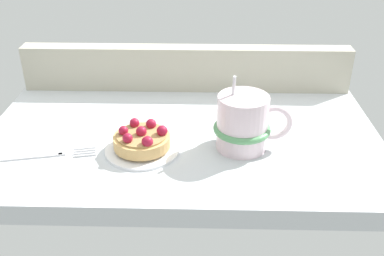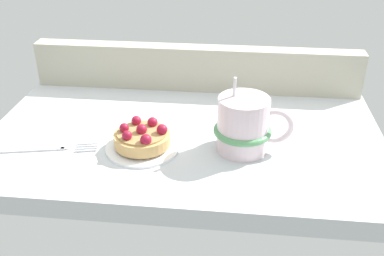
{
  "view_description": "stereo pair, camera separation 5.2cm",
  "coord_description": "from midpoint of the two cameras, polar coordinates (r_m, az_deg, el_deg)",
  "views": [
    {
      "loc": [
        3.49,
        -67.71,
        38.44
      ],
      "look_at": [
        1.84,
        -5.41,
        3.88
      ],
      "focal_mm": 42.0,
      "sensor_mm": 36.0,
      "label": 1
    },
    {
      "loc": [
        8.66,
        -67.36,
        38.44
      ],
      "look_at": [
        1.84,
        -5.41,
        3.88
      ],
      "focal_mm": 42.0,
      "sensor_mm": 36.0,
      "label": 2
    }
  ],
  "objects": [
    {
      "name": "dessert_fork",
      "position": [
        0.76,
        -20.5,
        -3.31
      ],
      "size": [
        17.47,
        5.18,
        0.6
      ],
      "color": "silver",
      "rests_on": "ground_plane"
    },
    {
      "name": "coffee_mug",
      "position": [
        0.72,
        4.53,
        0.56
      ],
      "size": [
        12.63,
        9.28,
        12.44
      ],
      "color": "silver",
      "rests_on": "ground_plane"
    },
    {
      "name": "window_rail_back",
      "position": [
        0.93,
        -2.36,
        7.59
      ],
      "size": [
        66.55,
        3.89,
        9.06
      ],
      "primitive_type": "cube",
      "color": "#B2AD99",
      "rests_on": "ground_plane"
    },
    {
      "name": "dessert_plate",
      "position": [
        0.73,
        -8.34,
        -2.63
      ],
      "size": [
        12.06,
        12.06,
        0.91
      ],
      "color": "white",
      "rests_on": "ground_plane"
    },
    {
      "name": "raspberry_tart",
      "position": [
        0.72,
        -8.41,
        -1.41
      ],
      "size": [
        9.1,
        9.1,
        3.63
      ],
      "color": "tan",
      "rests_on": "dessert_plate"
    },
    {
      "name": "ground_plane",
      "position": [
        0.79,
        -3.12,
        -1.63
      ],
      "size": [
        67.91,
        41.52,
        3.28
      ],
      "primitive_type": "cube",
      "color": "silver"
    }
  ]
}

